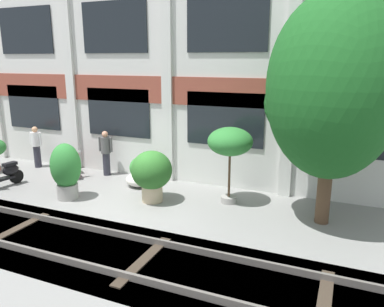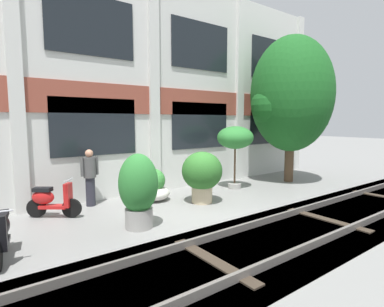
% 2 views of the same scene
% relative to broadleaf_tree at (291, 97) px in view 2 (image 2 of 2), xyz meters
% --- Properties ---
extents(ground_plane, '(80.00, 80.00, 0.00)m').
position_rel_broadleaf_tree_xyz_m(ground_plane, '(-5.21, -1.01, -3.37)').
color(ground_plane, gray).
extents(apartment_facade, '(16.29, 0.64, 7.30)m').
position_rel_broadleaf_tree_xyz_m(apartment_facade, '(-5.21, 1.89, 0.28)').
color(apartment_facade, silver).
rests_on(apartment_facade, ground).
extents(rail_tracks, '(23.93, 2.80, 0.43)m').
position_rel_broadleaf_tree_xyz_m(rail_tracks, '(-5.21, -3.47, -3.50)').
color(rail_tracks, '#4C473F').
rests_on(rail_tracks, ground).
extents(broadleaf_tree, '(3.32, 3.16, 5.70)m').
position_rel_broadleaf_tree_xyz_m(broadleaf_tree, '(0.00, 0.00, 0.00)').
color(broadleaf_tree, '#4C3826').
rests_on(broadleaf_tree, ground).
extents(potted_plant_stone_basin, '(0.89, 0.89, 1.71)m').
position_rel_broadleaf_tree_xyz_m(potted_plant_stone_basin, '(-7.21, -1.20, -2.45)').
color(potted_plant_stone_basin, gray).
rests_on(potted_plant_stone_basin, ground).
extents(potted_plant_terracotta_small, '(1.29, 1.29, 2.24)m').
position_rel_broadleaf_tree_xyz_m(potted_plant_terracotta_small, '(-2.63, 0.39, -1.59)').
color(potted_plant_terracotta_small, gray).
rests_on(potted_plant_terracotta_small, ground).
extents(potted_plant_wide_bowl, '(0.99, 0.99, 0.98)m').
position_rel_broadleaf_tree_xyz_m(potted_plant_wide_bowl, '(-5.79, 0.68, -2.96)').
color(potted_plant_wide_bowl, beige).
rests_on(potted_plant_wide_bowl, ground).
extents(potted_plant_glazed_jar, '(1.20, 1.20, 1.53)m').
position_rel_broadleaf_tree_xyz_m(potted_plant_glazed_jar, '(-4.75, -0.40, -2.48)').
color(potted_plant_glazed_jar, tan).
rests_on(potted_plant_glazed_jar, ground).
extents(scooter_near_curb, '(0.54, 1.38, 0.98)m').
position_rel_broadleaf_tree_xyz_m(scooter_near_curb, '(-9.87, -1.13, -2.93)').
color(scooter_near_curb, black).
rests_on(scooter_near_curb, ground).
extents(scooter_second_parked, '(1.15, 0.91, 0.98)m').
position_rel_broadleaf_tree_xyz_m(scooter_second_parked, '(-8.67, 0.76, -2.93)').
color(scooter_second_parked, black).
rests_on(scooter_second_parked, ground).
extents(resident_by_doorway, '(0.53, 0.34, 1.63)m').
position_rel_broadleaf_tree_xyz_m(resident_by_doorway, '(-7.53, 1.23, -2.50)').
color(resident_by_doorway, '#282833').
rests_on(resident_by_doorway, ground).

